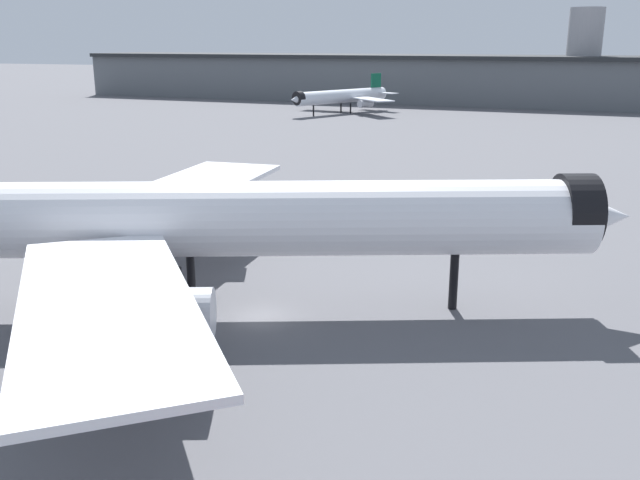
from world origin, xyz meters
The scene contains 5 objects.
ground centered at (0.00, 0.00, 0.00)m, with size 900.00×900.00×0.00m, color #56565B.
airliner_near_gate centered at (-3.41, -0.09, 6.77)m, with size 56.77×50.85×15.37m.
airliner_far_taxiway centered at (-38.98, 139.40, 4.50)m, with size 30.45×33.88×10.22m.
terminal_building centered at (-41.80, 183.56, 7.60)m, with size 201.10×36.30×28.21m.
traffic_cone_near_nose centered at (9.81, 31.11, 0.31)m, with size 0.50×0.50×0.63m, color #F2600C.
Camera 1 is at (19.62, -42.01, 18.91)m, focal length 39.04 mm.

